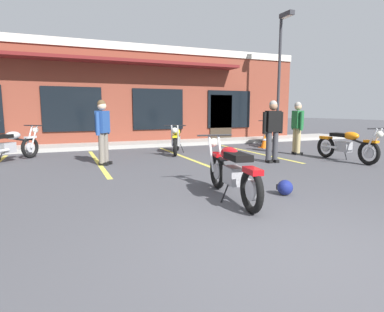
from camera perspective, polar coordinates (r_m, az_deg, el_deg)
ground_plane at (r=6.19m, az=-1.45°, el=-5.01°), size 80.00×80.00×0.00m
sidewalk_kerb at (r=12.83m, az=-12.62°, el=2.02°), size 22.00×1.80×0.14m
brick_storefront_building at (r=16.38m, az=-15.05°, el=10.16°), size 17.06×7.09×4.08m
painted_stall_lines at (r=9.34m, az=-8.81°, el=-0.56°), size 7.73×4.80×0.01m
motorcycle_foreground_classic at (r=5.11m, az=7.17°, el=-2.60°), size 0.72×2.10×0.98m
motorcycle_red_sportbike at (r=10.45m, az=-2.83°, el=2.99°), size 1.10×2.00×0.98m
motorcycle_silver_naked at (r=13.31m, az=13.22°, el=3.92°), size 1.41×1.83×0.98m
motorcycle_blue_standard at (r=10.07m, az=-29.83°, el=1.71°), size 1.52×1.76×0.98m
motorcycle_green_cafe_racer at (r=9.83m, az=26.00°, el=1.83°), size 0.66×2.11×0.98m
person_in_black_shirt at (r=8.86m, az=14.27°, el=4.98°), size 0.61×0.31×1.68m
person_in_shorts_foreground at (r=10.68m, az=18.37°, el=5.33°), size 0.34×0.61×1.68m
person_by_back_row at (r=8.51m, az=-15.71°, el=4.80°), size 0.43×0.55×1.68m
helmet_on_pavement at (r=5.58m, az=16.35°, el=-5.45°), size 0.26×0.26×0.26m
traffic_cone at (r=12.28m, az=12.88°, el=2.63°), size 0.34×0.34×0.53m
parking_lot_lamp_post at (r=14.50m, az=15.70°, el=15.95°), size 0.24×0.76×5.37m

